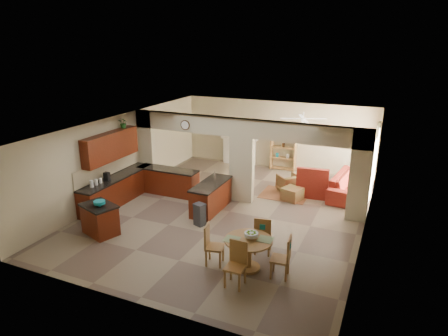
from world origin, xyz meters
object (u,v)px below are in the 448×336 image
at_px(dining_table, 248,249).
at_px(sofa, 351,185).
at_px(kitchen_island, 100,219).
at_px(armchair, 288,183).

bearing_deg(dining_table, sofa, 74.43).
xyz_separation_m(kitchen_island, armchair, (3.94, 5.29, -0.12)).
distance_m(dining_table, sofa, 6.05).
xyz_separation_m(kitchen_island, sofa, (6.02, 5.80, -0.05)).
bearing_deg(sofa, armchair, 109.88).
relative_size(kitchen_island, dining_table, 1.04).
distance_m(sofa, armchair, 2.15).
bearing_deg(kitchen_island, dining_table, 19.31).
height_order(kitchen_island, sofa, kitchen_island).
bearing_deg(sofa, kitchen_island, 140.07).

